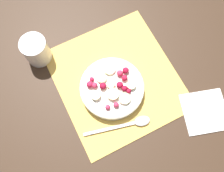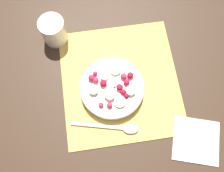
# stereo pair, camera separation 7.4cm
# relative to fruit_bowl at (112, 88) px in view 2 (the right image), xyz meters

# --- Properties ---
(ground_plane) EXTENTS (3.00, 3.00, 0.00)m
(ground_plane) POSITION_rel_fruit_bowl_xyz_m (-0.03, 0.03, -0.03)
(ground_plane) COLOR #382619
(placemat) EXTENTS (0.39, 0.36, 0.01)m
(placemat) POSITION_rel_fruit_bowl_xyz_m (-0.03, 0.03, -0.02)
(placemat) COLOR #E0B251
(placemat) RESTS_ON ground_plane
(fruit_bowl) EXTENTS (0.20, 0.20, 0.05)m
(fruit_bowl) POSITION_rel_fruit_bowl_xyz_m (0.00, 0.00, 0.00)
(fruit_bowl) COLOR silver
(fruit_bowl) RESTS_ON placemat
(spoon) EXTENTS (0.07, 0.20, 0.01)m
(spoon) POSITION_rel_fruit_bowl_xyz_m (0.12, 0.00, -0.02)
(spoon) COLOR silver
(spoon) RESTS_ON placemat
(drinking_glass) EXTENTS (0.08, 0.08, 0.09)m
(drinking_glass) POSITION_rel_fruit_bowl_xyz_m (-0.21, -0.16, 0.02)
(drinking_glass) COLOR white
(drinking_glass) RESTS_ON ground_plane
(napkin) EXTENTS (0.16, 0.17, 0.01)m
(napkin) POSITION_rel_fruit_bowl_xyz_m (0.19, 0.22, -0.02)
(napkin) COLOR white
(napkin) RESTS_ON ground_plane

